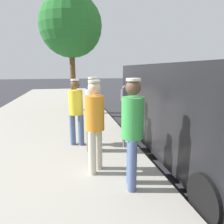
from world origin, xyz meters
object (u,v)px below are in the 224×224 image
(pedestrian_in_yellow, at_px, (76,108))
(parked_van, at_px, (190,108))
(parking_meter_near, at_px, (124,106))
(pedestrian_in_gray, at_px, (93,110))
(street_tree, at_px, (71,26))
(pedestrian_in_green, at_px, (132,127))
(fire_hydrant, at_px, (97,104))
(pedestrian_in_orange, at_px, (95,121))

(pedestrian_in_yellow, distance_m, parked_van, 2.73)
(parking_meter_near, relative_size, pedestrian_in_gray, 0.88)
(pedestrian_in_gray, bearing_deg, street_tree, -86.30)
(pedestrian_in_green, bearing_deg, fire_hydrant, -92.41)
(fire_hydrant, bearing_deg, pedestrian_in_yellow, 74.06)
(pedestrian_in_yellow, bearing_deg, pedestrian_in_orange, 101.03)
(street_tree, bearing_deg, parking_meter_near, 102.27)
(pedestrian_in_yellow, relative_size, parked_van, 0.32)
(parking_meter_near, relative_size, pedestrian_in_yellow, 0.92)
(pedestrian_in_orange, distance_m, parked_van, 2.43)
(pedestrian_in_gray, xyz_separation_m, street_tree, (0.32, -4.99, 2.72))
(parking_meter_near, xyz_separation_m, pedestrian_in_yellow, (1.12, -0.40, -0.09))
(pedestrian_in_yellow, height_order, parked_van, parked_van)
(pedestrian_in_green, height_order, pedestrian_in_gray, pedestrian_in_green)
(parked_van, bearing_deg, pedestrian_in_green, 34.71)
(pedestrian_in_yellow, height_order, fire_hydrant, pedestrian_in_yellow)
(pedestrian_in_orange, height_order, pedestrian_in_yellow, pedestrian_in_orange)
(fire_hydrant, bearing_deg, pedestrian_in_gray, 80.93)
(parking_meter_near, distance_m, street_tree, 5.70)
(pedestrian_in_yellow, xyz_separation_m, street_tree, (-0.05, -4.51, 2.76))
(pedestrian_in_orange, xyz_separation_m, street_tree, (0.23, -5.95, 2.73))
(pedestrian_in_gray, relative_size, street_tree, 0.34)
(pedestrian_in_yellow, height_order, pedestrian_in_gray, pedestrian_in_gray)
(pedestrian_in_orange, relative_size, parked_van, 0.33)
(pedestrian_in_green, distance_m, street_tree, 7.14)
(pedestrian_in_green, xyz_separation_m, parked_van, (-1.84, -1.27, -0.01))
(street_tree, bearing_deg, parked_van, 115.88)
(pedestrian_in_yellow, distance_m, fire_hydrant, 3.74)
(pedestrian_in_yellow, xyz_separation_m, parked_van, (-2.62, 0.79, 0.06))
(parking_meter_near, distance_m, parked_van, 1.55)
(parked_van, distance_m, fire_hydrant, 4.67)
(pedestrian_in_yellow, distance_m, pedestrian_in_gray, 0.61)
(pedestrian_in_gray, bearing_deg, pedestrian_in_yellow, -52.22)
(parking_meter_near, xyz_separation_m, fire_hydrant, (0.10, -3.97, -0.61))
(pedestrian_in_orange, xyz_separation_m, pedestrian_in_green, (-0.50, 0.62, 0.04))
(pedestrian_in_green, relative_size, pedestrian_in_gray, 1.02)
(pedestrian_in_gray, xyz_separation_m, fire_hydrant, (-0.65, -4.04, -0.57))
(pedestrian_in_orange, bearing_deg, pedestrian_in_yellow, -78.97)
(parking_meter_near, relative_size, parked_van, 0.29)
(pedestrian_in_orange, distance_m, pedestrian_in_green, 0.80)
(pedestrian_in_green, bearing_deg, pedestrian_in_yellow, -69.22)
(parking_meter_near, bearing_deg, pedestrian_in_gray, 6.00)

